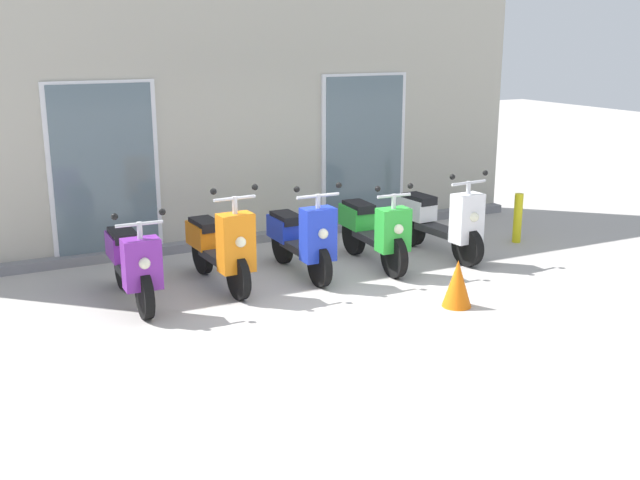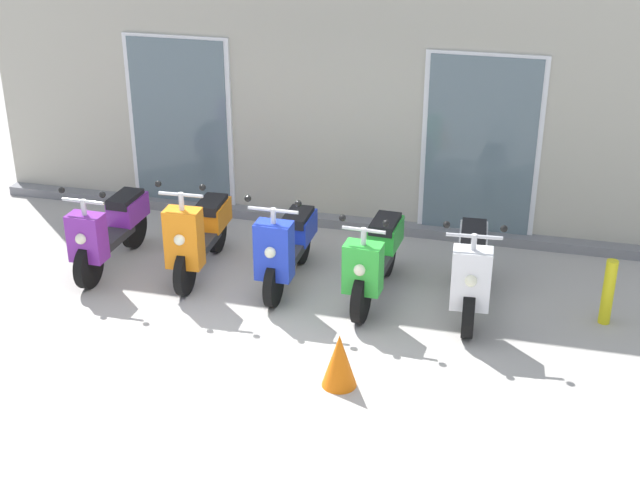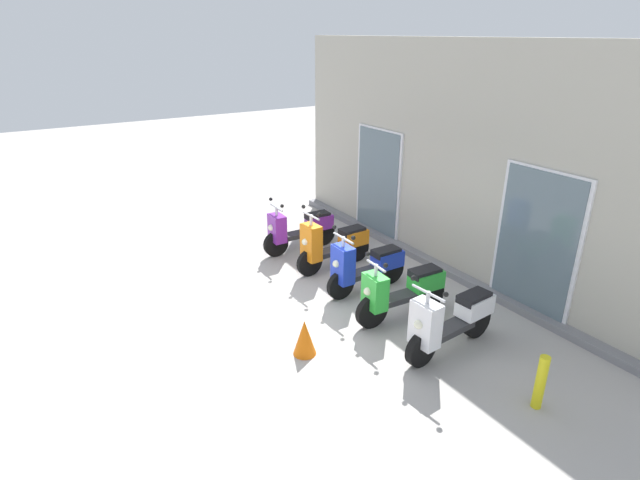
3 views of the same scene
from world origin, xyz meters
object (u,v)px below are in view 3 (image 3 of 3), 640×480
object	(u,v)px
traffic_cone	(305,337)
curb_bollard	(540,382)
scooter_green	(402,291)
scooter_orange	(333,244)
scooter_white	(450,321)
scooter_blue	(366,266)
scooter_purple	(300,229)

from	to	relation	value
traffic_cone	curb_bollard	bearing A→B (deg)	36.94
scooter_green	curb_bollard	bearing A→B (deg)	1.01
scooter_orange	scooter_green	bearing A→B (deg)	-1.93
scooter_orange	scooter_white	world-z (taller)	scooter_orange
scooter_orange	scooter_green	distance (m)	2.02
scooter_blue	scooter_white	distance (m)	2.00
scooter_purple	curb_bollard	bearing A→B (deg)	0.72
scooter_purple	traffic_cone	xyz separation A→B (m)	(3.09, -1.71, -0.20)
curb_bollard	scooter_purple	bearing A→B (deg)	-179.28
curb_bollard	traffic_cone	size ratio (longest dim) A/B	1.35
scooter_orange	scooter_white	xyz separation A→B (m)	(3.03, -0.09, -0.02)
scooter_orange	traffic_cone	distance (m)	2.73
scooter_purple	scooter_white	size ratio (longest dim) A/B	0.97
scooter_blue	scooter_purple	bearing A→B (deg)	-177.88
scooter_purple	scooter_orange	xyz separation A→B (m)	(1.05, 0.09, 0.03)
scooter_blue	curb_bollard	world-z (taller)	scooter_blue
scooter_purple	scooter_orange	size ratio (longest dim) A/B	0.99
traffic_cone	scooter_blue	bearing A→B (deg)	119.58
scooter_purple	curb_bollard	distance (m)	5.45
scooter_blue	scooter_white	bearing A→B (deg)	-2.06
scooter_orange	curb_bollard	bearing A→B (deg)	-0.34
scooter_green	scooter_white	size ratio (longest dim) A/B	0.99
scooter_green	scooter_purple	bearing A→B (deg)	-179.51
scooter_purple	scooter_orange	world-z (taller)	scooter_orange
scooter_orange	scooter_blue	xyz separation A→B (m)	(1.03, -0.02, -0.02)
scooter_orange	scooter_green	world-z (taller)	scooter_orange
scooter_purple	traffic_cone	distance (m)	3.53
scooter_green	scooter_blue	bearing A→B (deg)	177.07
scooter_purple	scooter_green	xyz separation A→B (m)	(3.06, 0.03, 0.00)
scooter_orange	scooter_blue	bearing A→B (deg)	-0.96
scooter_purple	scooter_white	xyz separation A→B (m)	(4.07, 0.00, 0.01)
scooter_blue	traffic_cone	bearing A→B (deg)	-60.42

